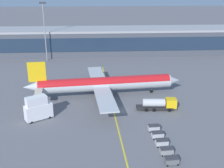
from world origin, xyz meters
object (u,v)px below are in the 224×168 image
(baggage_cart_1, at_px, (166,151))
(baggage_cart_2, at_px, (162,142))
(baggage_cart_0, at_px, (172,160))
(baggage_cart_4, at_px, (154,128))
(main_airliner, at_px, (104,84))
(fuel_tanker, at_px, (159,104))
(catering_lift, at_px, (38,108))
(baggage_cart_3, at_px, (158,135))

(baggage_cart_1, bearing_deg, baggage_cart_2, 93.91)
(baggage_cart_0, distance_m, baggage_cart_4, 12.80)
(main_airliner, relative_size, baggage_cart_0, 17.48)
(fuel_tanker, distance_m, baggage_cart_1, 21.14)
(main_airliner, bearing_deg, baggage_cart_4, -64.17)
(catering_lift, xyz_separation_m, baggage_cart_2, (28.52, -13.94, -2.28))
(catering_lift, height_order, baggage_cart_0, catering_lift)
(catering_lift, bearing_deg, main_airliner, 40.40)
(baggage_cart_2, xyz_separation_m, baggage_cart_3, (-0.22, 3.19, 0.00))
(baggage_cart_1, bearing_deg, fuel_tanker, 81.65)
(baggage_cart_2, distance_m, baggage_cart_3, 3.20)
(main_airliner, relative_size, baggage_cart_4, 17.48)
(main_airliner, bearing_deg, baggage_cart_2, -68.62)
(baggage_cart_2, bearing_deg, baggage_cart_1, -86.09)
(fuel_tanker, distance_m, baggage_cart_0, 24.27)
(baggage_cart_0, bearing_deg, fuel_tanker, 83.25)
(baggage_cart_1, distance_m, baggage_cart_2, 3.20)
(baggage_cart_4, bearing_deg, main_airliner, 115.83)
(baggage_cart_1, distance_m, baggage_cart_4, 9.60)
(main_airliner, relative_size, baggage_cart_1, 17.48)
(main_airliner, bearing_deg, catering_lift, -139.60)
(main_airliner, distance_m, baggage_cart_1, 33.99)
(fuel_tanker, relative_size, catering_lift, 1.54)
(baggage_cart_3, bearing_deg, baggage_cart_0, -86.09)
(fuel_tanker, relative_size, baggage_cart_3, 3.98)
(baggage_cart_1, xyz_separation_m, baggage_cart_4, (-0.65, 9.58, 0.00))
(fuel_tanker, xyz_separation_m, baggage_cart_1, (-3.07, -20.89, -0.96))
(baggage_cart_1, distance_m, baggage_cart_3, 6.40)
(fuel_tanker, distance_m, baggage_cart_3, 14.95)
(fuel_tanker, distance_m, catering_lift, 32.05)
(main_airliner, height_order, baggage_cart_4, main_airliner)
(main_airliner, xyz_separation_m, baggage_cart_1, (11.44, -31.86, -3.11))
(main_airliner, xyz_separation_m, catering_lift, (-17.29, -14.72, -0.83))
(fuel_tanker, bearing_deg, baggage_cart_1, -98.35)
(fuel_tanker, relative_size, baggage_cart_2, 3.98)
(catering_lift, xyz_separation_m, baggage_cart_1, (28.73, -17.14, -2.28))
(catering_lift, bearing_deg, baggage_cart_2, -26.06)
(main_airliner, distance_m, catering_lift, 22.73)
(baggage_cart_0, bearing_deg, baggage_cart_4, 93.91)
(catering_lift, bearing_deg, baggage_cart_1, -30.81)
(catering_lift, distance_m, baggage_cart_1, 33.53)
(catering_lift, relative_size, baggage_cart_4, 2.59)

